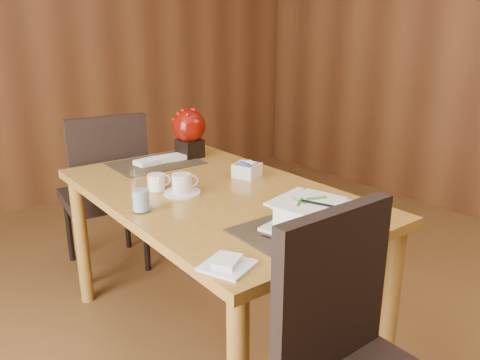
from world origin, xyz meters
TOP-DOWN VIEW (x-y plane):
  - back_wall at (0.00, 3.00)m, footprint 5.00×0.02m
  - dining_table at (0.00, 0.60)m, footprint 0.90×1.50m
  - placemat_near at (0.00, 0.05)m, footprint 0.45×0.33m
  - placemat_far at (0.00, 1.15)m, footprint 0.45×0.33m
  - soup_setting at (0.02, 0.03)m, footprint 0.32×0.32m
  - coffee_cup at (-0.14, 0.64)m, footprint 0.16×0.16m
  - water_glass at (-0.37, 0.56)m, footprint 0.09×0.09m
  - creamer_jug at (-0.20, 0.76)m, footprint 0.12×0.12m
  - sugar_caddy at (0.24, 0.67)m, footprint 0.14×0.14m
  - berry_decor at (0.22, 1.16)m, footprint 0.18×0.18m
  - napkins_far at (0.04, 1.15)m, footprint 0.28×0.11m
  - bread_plate at (-0.37, -0.01)m, footprint 0.18×0.18m
  - far_chair at (-0.14, 1.52)m, footprint 0.51×0.51m

SIDE VIEW (x-z plane):
  - far_chair at x=-0.14m, z-range 0.06..1.05m
  - dining_table at x=0.00m, z-range 0.28..1.03m
  - placemat_near at x=0.00m, z-range 0.75..0.76m
  - placemat_far at x=0.00m, z-range 0.75..0.76m
  - bread_plate at x=-0.37m, z-range 0.75..0.76m
  - napkins_far at x=0.04m, z-range 0.76..0.78m
  - sugar_caddy at x=0.24m, z-range 0.75..0.82m
  - creamer_jug at x=-0.20m, z-range 0.75..0.82m
  - coffee_cup at x=-0.14m, z-range 0.74..0.83m
  - soup_setting at x=0.02m, z-range 0.75..0.86m
  - water_glass at x=-0.37m, z-range 0.75..0.91m
  - berry_decor at x=0.22m, z-range 0.77..1.04m
  - back_wall at x=0.00m, z-range 0.00..2.80m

